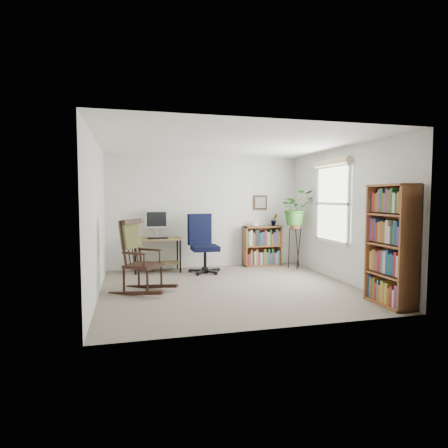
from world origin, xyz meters
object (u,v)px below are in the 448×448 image
object	(u,v)px
rocking_chair	(143,255)
tall_bookshelf	(391,245)
office_chair	(205,243)
low_bookshelf	(262,246)
desk	(157,255)

from	to	relation	value
rocking_chair	tall_bookshelf	bearing A→B (deg)	-80.08
rocking_chair	tall_bookshelf	distance (m)	3.71
office_chair	tall_bookshelf	distance (m)	3.53
office_chair	low_bookshelf	size ratio (longest dim) A/B	1.37
desk	office_chair	bearing A→B (deg)	-21.79
tall_bookshelf	desk	bearing A→B (deg)	132.94
office_chair	desk	bearing A→B (deg)	142.76
office_chair	rocking_chair	distance (m)	1.77
office_chair	tall_bookshelf	xyz separation A→B (m)	(2.08, -2.85, 0.25)
desk	low_bookshelf	world-z (taller)	low_bookshelf
desk	low_bookshelf	bearing A→B (deg)	2.97
office_chair	tall_bookshelf	world-z (taller)	tall_bookshelf
desk	rocking_chair	size ratio (longest dim) A/B	0.80
desk	tall_bookshelf	bearing A→B (deg)	-47.06
rocking_chair	office_chair	bearing A→B (deg)	-9.61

